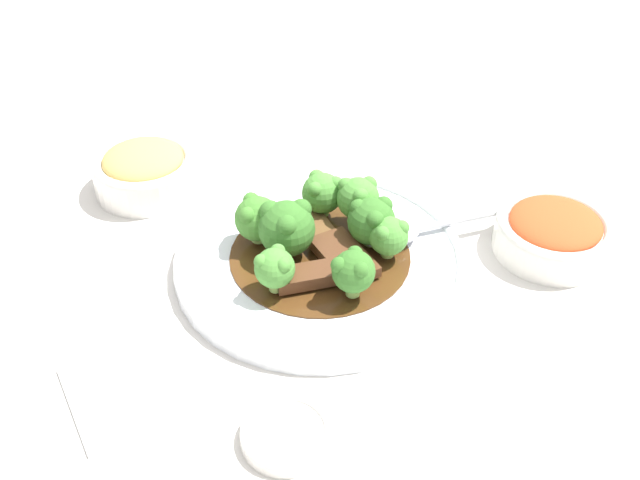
{
  "coord_description": "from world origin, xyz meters",
  "views": [
    {
      "loc": [
        -0.51,
        0.25,
        0.49
      ],
      "look_at": [
        0.0,
        0.0,
        0.03
      ],
      "focal_mm": 42.0,
      "sensor_mm": 36.0,
      "label": 1
    }
  ],
  "objects_px": {
    "beef_strip_0": "(306,277)",
    "broccoli_floret_5": "(352,271)",
    "serving_spoon": "(407,229)",
    "broccoli_floret_4": "(287,227)",
    "beef_strip_1": "(322,232)",
    "broccoli_floret_6": "(322,192)",
    "sauce_dish": "(286,434)",
    "main_plate": "(320,259)",
    "side_bowl_kimchi": "(554,232)",
    "broccoli_floret_7": "(372,220)",
    "broccoli_floret_0": "(389,235)",
    "broccoli_floret_1": "(358,198)",
    "broccoli_floret_3": "(257,218)",
    "beef_strip_2": "(344,257)",
    "side_bowl_appetizer": "(145,169)",
    "broccoli_floret_2": "(275,267)"
  },
  "relations": [
    {
      "from": "side_bowl_kimchi",
      "to": "broccoli_floret_5",
      "type": "bearing_deg",
      "value": 86.73
    },
    {
      "from": "beef_strip_1",
      "to": "side_bowl_appetizer",
      "type": "distance_m",
      "value": 0.23
    },
    {
      "from": "broccoli_floret_1",
      "to": "broccoli_floret_3",
      "type": "bearing_deg",
      "value": 78.72
    },
    {
      "from": "serving_spoon",
      "to": "side_bowl_appetizer",
      "type": "distance_m",
      "value": 0.31
    },
    {
      "from": "sauce_dish",
      "to": "beef_strip_2",
      "type": "bearing_deg",
      "value": -40.61
    },
    {
      "from": "beef_strip_1",
      "to": "broccoli_floret_2",
      "type": "xyz_separation_m",
      "value": [
        -0.05,
        0.07,
        0.02
      ]
    },
    {
      "from": "broccoli_floret_0",
      "to": "broccoli_floret_4",
      "type": "distance_m",
      "value": 0.1
    },
    {
      "from": "main_plate",
      "to": "beef_strip_2",
      "type": "bearing_deg",
      "value": -147.96
    },
    {
      "from": "broccoli_floret_1",
      "to": "broccoli_floret_6",
      "type": "distance_m",
      "value": 0.04
    },
    {
      "from": "main_plate",
      "to": "side_bowl_kimchi",
      "type": "bearing_deg",
      "value": -109.89
    },
    {
      "from": "main_plate",
      "to": "broccoli_floret_4",
      "type": "bearing_deg",
      "value": 63.91
    },
    {
      "from": "broccoli_floret_7",
      "to": "broccoli_floret_4",
      "type": "bearing_deg",
      "value": 73.76
    },
    {
      "from": "broccoli_floret_2",
      "to": "broccoli_floret_3",
      "type": "bearing_deg",
      "value": -10.76
    },
    {
      "from": "serving_spoon",
      "to": "beef_strip_0",
      "type": "bearing_deg",
      "value": 99.66
    },
    {
      "from": "beef_strip_0",
      "to": "broccoli_floret_5",
      "type": "relative_size",
      "value": 1.29
    },
    {
      "from": "main_plate",
      "to": "broccoli_floret_6",
      "type": "height_order",
      "value": "broccoli_floret_6"
    },
    {
      "from": "broccoli_floret_1",
      "to": "broccoli_floret_7",
      "type": "height_order",
      "value": "broccoli_floret_1"
    },
    {
      "from": "broccoli_floret_5",
      "to": "broccoli_floret_6",
      "type": "distance_m",
      "value": 0.13
    },
    {
      "from": "side_bowl_kimchi",
      "to": "beef_strip_0",
      "type": "bearing_deg",
      "value": 79.57
    },
    {
      "from": "broccoli_floret_6",
      "to": "broccoli_floret_2",
      "type": "bearing_deg",
      "value": 133.42
    },
    {
      "from": "beef_strip_0",
      "to": "broccoli_floret_6",
      "type": "xyz_separation_m",
      "value": [
        0.09,
        -0.06,
        0.02
      ]
    },
    {
      "from": "beef_strip_0",
      "to": "broccoli_floret_7",
      "type": "distance_m",
      "value": 0.09
    },
    {
      "from": "broccoli_floret_4",
      "to": "broccoli_floret_6",
      "type": "distance_m",
      "value": 0.07
    },
    {
      "from": "beef_strip_2",
      "to": "sauce_dish",
      "type": "height_order",
      "value": "beef_strip_2"
    },
    {
      "from": "broccoli_floret_3",
      "to": "broccoli_floret_7",
      "type": "height_order",
      "value": "broccoli_floret_7"
    },
    {
      "from": "main_plate",
      "to": "side_bowl_kimchi",
      "type": "xyz_separation_m",
      "value": [
        -0.08,
        -0.22,
        0.01
      ]
    },
    {
      "from": "broccoli_floret_5",
      "to": "side_bowl_appetizer",
      "type": "distance_m",
      "value": 0.3
    },
    {
      "from": "broccoli_floret_5",
      "to": "broccoli_floret_6",
      "type": "relative_size",
      "value": 1.0
    },
    {
      "from": "broccoli_floret_1",
      "to": "sauce_dish",
      "type": "relative_size",
      "value": 0.74
    },
    {
      "from": "serving_spoon",
      "to": "broccoli_floret_4",
      "type": "bearing_deg",
      "value": 77.24
    },
    {
      "from": "beef_strip_0",
      "to": "beef_strip_1",
      "type": "bearing_deg",
      "value": -38.45
    },
    {
      "from": "beef_strip_0",
      "to": "side_bowl_appetizer",
      "type": "relative_size",
      "value": 0.53
    },
    {
      "from": "beef_strip_1",
      "to": "broccoli_floret_6",
      "type": "height_order",
      "value": "broccoli_floret_6"
    },
    {
      "from": "broccoli_floret_4",
      "to": "serving_spoon",
      "type": "xyz_separation_m",
      "value": [
        -0.03,
        -0.12,
        -0.02
      ]
    },
    {
      "from": "broccoli_floret_3",
      "to": "sauce_dish",
      "type": "bearing_deg",
      "value": 162.51
    },
    {
      "from": "broccoli_floret_5",
      "to": "side_bowl_kimchi",
      "type": "bearing_deg",
      "value": -93.27
    },
    {
      "from": "broccoli_floret_2",
      "to": "broccoli_floret_4",
      "type": "distance_m",
      "value": 0.06
    },
    {
      "from": "beef_strip_1",
      "to": "broccoli_floret_4",
      "type": "height_order",
      "value": "broccoli_floret_4"
    },
    {
      "from": "broccoli_floret_2",
      "to": "broccoli_floret_3",
      "type": "height_order",
      "value": "broccoli_floret_3"
    },
    {
      "from": "beef_strip_2",
      "to": "broccoli_floret_7",
      "type": "bearing_deg",
      "value": -69.77
    },
    {
      "from": "broccoli_floret_6",
      "to": "sauce_dish",
      "type": "relative_size",
      "value": 0.66
    },
    {
      "from": "main_plate",
      "to": "broccoli_floret_1",
      "type": "height_order",
      "value": "broccoli_floret_1"
    },
    {
      "from": "broccoli_floret_0",
      "to": "side_bowl_kimchi",
      "type": "relative_size",
      "value": 0.36
    },
    {
      "from": "beef_strip_1",
      "to": "side_bowl_kimchi",
      "type": "height_order",
      "value": "side_bowl_kimchi"
    },
    {
      "from": "broccoli_floret_0",
      "to": "broccoli_floret_3",
      "type": "relative_size",
      "value": 0.88
    },
    {
      "from": "beef_strip_0",
      "to": "serving_spoon",
      "type": "xyz_separation_m",
      "value": [
        0.02,
        -0.12,
        -0.0
      ]
    },
    {
      "from": "broccoli_floret_7",
      "to": "broccoli_floret_3",
      "type": "bearing_deg",
      "value": 61.27
    },
    {
      "from": "main_plate",
      "to": "sauce_dish",
      "type": "bearing_deg",
      "value": 146.48
    },
    {
      "from": "broccoli_floret_5",
      "to": "side_bowl_kimchi",
      "type": "height_order",
      "value": "broccoli_floret_5"
    },
    {
      "from": "beef_strip_0",
      "to": "beef_strip_1",
      "type": "height_order",
      "value": "beef_strip_0"
    }
  ]
}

